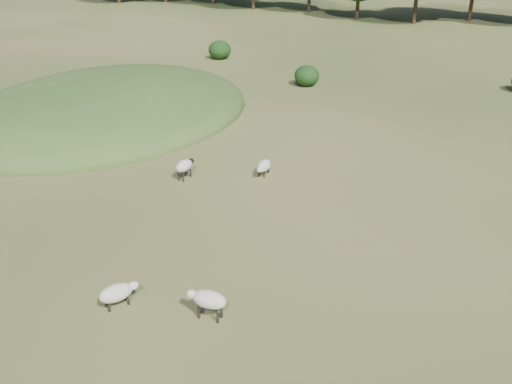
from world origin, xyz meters
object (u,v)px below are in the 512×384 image
at_px(sheep_0, 208,299).
at_px(sheep_2, 185,166).
at_px(sheep_1, 117,293).
at_px(sheep_5, 264,166).

xyz_separation_m(sheep_0, sheep_2, (-6.04, 8.24, -0.03)).
xyz_separation_m(sheep_0, sheep_1, (-2.79, -0.70, -0.18)).
bearing_deg(sheep_2, sheep_5, -55.52).
relative_size(sheep_0, sheep_5, 1.05).
relative_size(sheep_0, sheep_1, 1.00).
distance_m(sheep_1, sheep_5, 10.83).
distance_m(sheep_0, sheep_1, 2.88).
bearing_deg(sheep_1, sheep_2, 49.18).
bearing_deg(sheep_1, sheep_5, 30.24).
height_order(sheep_2, sheep_5, sheep_2).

